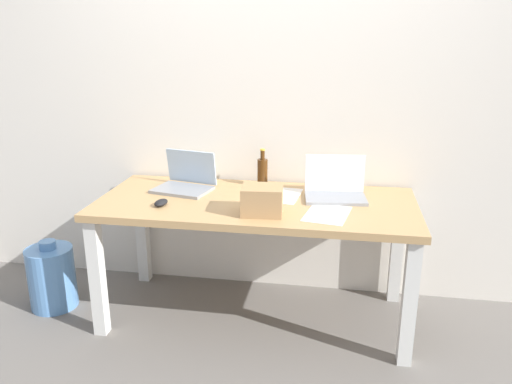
{
  "coord_description": "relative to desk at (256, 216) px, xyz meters",
  "views": [
    {
      "loc": [
        0.45,
        -2.65,
        1.63
      ],
      "look_at": [
        0.0,
        0.0,
        0.77
      ],
      "focal_mm": 35.72,
      "sensor_mm": 36.0,
      "label": 1
    }
  ],
  "objects": [
    {
      "name": "ground_plane",
      "position": [
        0.0,
        0.0,
        -0.63
      ],
      "size": [
        8.0,
        8.0,
        0.0
      ],
      "primitive_type": "plane",
      "color": "slate"
    },
    {
      "name": "back_wall",
      "position": [
        0.0,
        0.45,
        0.67
      ],
      "size": [
        5.2,
        0.08,
        2.6
      ],
      "primitive_type": "cube",
      "color": "silver",
      "rests_on": "ground"
    },
    {
      "name": "desk",
      "position": [
        0.0,
        0.0,
        0.0
      ],
      "size": [
        1.77,
        0.78,
        0.72
      ],
      "color": "tan",
      "rests_on": "ground"
    },
    {
      "name": "laptop_left",
      "position": [
        -0.45,
        0.14,
        0.14
      ],
      "size": [
        0.37,
        0.31,
        0.22
      ],
      "color": "gray",
      "rests_on": "desk"
    },
    {
      "name": "laptop_right",
      "position": [
        0.43,
        0.12,
        0.14
      ],
      "size": [
        0.36,
        0.25,
        0.24
      ],
      "color": "gray",
      "rests_on": "desk"
    },
    {
      "name": "beer_bottle",
      "position": [
        -0.01,
        0.28,
        0.18
      ],
      "size": [
        0.06,
        0.06,
        0.23
      ],
      "color": "#47280F",
      "rests_on": "desk"
    },
    {
      "name": "computer_mouse",
      "position": [
        -0.49,
        -0.17,
        0.11
      ],
      "size": [
        0.08,
        0.11,
        0.03
      ],
      "primitive_type": "ellipsoid",
      "rotation": [
        0.0,
        0.0,
        -0.18
      ],
      "color": "black",
      "rests_on": "desk"
    },
    {
      "name": "cardboard_box",
      "position": [
        0.07,
        -0.2,
        0.16
      ],
      "size": [
        0.22,
        0.19,
        0.15
      ],
      "primitive_type": "cube",
      "rotation": [
        0.0,
        0.0,
        0.08
      ],
      "color": "tan",
      "rests_on": "desk"
    },
    {
      "name": "paper_sheet_near_back",
      "position": [
        0.13,
        0.11,
        0.09
      ],
      "size": [
        0.24,
        0.32,
        0.0
      ],
      "primitive_type": "cube",
      "rotation": [
        0.0,
        0.0,
        -0.1
      ],
      "color": "white",
      "rests_on": "desk"
    },
    {
      "name": "paper_sheet_front_right",
      "position": [
        0.4,
        -0.16,
        0.09
      ],
      "size": [
        0.26,
        0.33,
        0.0
      ],
      "primitive_type": "cube",
      "rotation": [
        0.0,
        0.0,
        -0.18
      ],
      "color": "white",
      "rests_on": "desk"
    },
    {
      "name": "water_cooler_jug",
      "position": [
        -1.25,
        -0.1,
        -0.44
      ],
      "size": [
        0.28,
        0.28,
        0.43
      ],
      "color": "#598CC6",
      "rests_on": "ground"
    }
  ]
}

